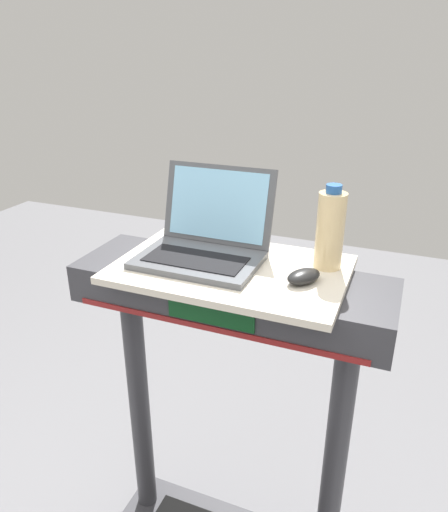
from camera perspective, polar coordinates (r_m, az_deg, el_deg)
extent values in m
cylinder|color=#38383D|center=(1.78, -10.03, -16.99)|extent=(0.07, 0.07, 0.93)
cylinder|color=#38383D|center=(1.60, 13.04, -22.79)|extent=(0.07, 0.07, 0.93)
cube|color=#38383D|center=(1.36, 0.80, -4.07)|extent=(0.90, 0.28, 0.11)
cube|color=#0C3F19|center=(1.24, -1.62, -6.90)|extent=(0.24, 0.01, 0.06)
cube|color=maroon|center=(1.26, -1.58, -8.64)|extent=(0.81, 0.00, 0.02)
cube|color=beige|center=(1.33, 0.81, -1.58)|extent=(0.63, 0.41, 0.02)
cube|color=#515459|center=(1.34, -3.08, -0.50)|extent=(0.34, 0.23, 0.02)
cube|color=black|center=(1.32, -3.40, -0.36)|extent=(0.28, 0.13, 0.00)
cube|color=#515459|center=(1.42, -0.70, 6.16)|extent=(0.34, 0.07, 0.22)
cube|color=#8CCCF2|center=(1.41, -0.77, 6.16)|extent=(0.30, 0.06, 0.20)
ellipsoid|color=black|center=(1.24, 9.45, -2.40)|extent=(0.10, 0.12, 0.03)
cylinder|color=beige|center=(1.31, 12.50, 2.93)|extent=(0.08, 0.08, 0.21)
cylinder|color=#2659A5|center=(1.27, 12.95, 7.80)|extent=(0.04, 0.04, 0.02)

